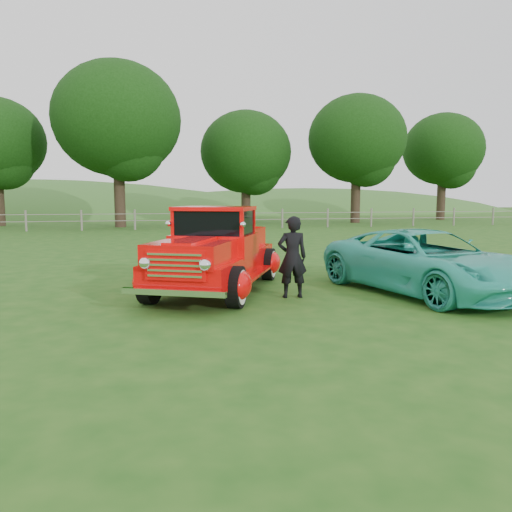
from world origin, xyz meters
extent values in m
plane|color=#1E4E15|center=(0.00, 0.00, 0.00)|extent=(140.00, 140.00, 0.00)
ellipsoid|color=#2F6625|center=(-18.00, 58.00, -4.95)|extent=(84.00, 60.00, 18.00)
ellipsoid|color=#2F6625|center=(20.00, 62.00, -3.85)|extent=(72.00, 52.00, 14.00)
cube|color=slate|center=(0.00, 22.00, 0.55)|extent=(48.00, 0.04, 0.04)
cube|color=slate|center=(0.00, 22.00, 0.95)|extent=(48.00, 0.04, 0.04)
cylinder|color=#302118|center=(-4.00, 25.00, 2.42)|extent=(0.70, 0.70, 4.84)
ellipsoid|color=black|center=(-4.00, 25.00, 6.82)|extent=(8.00, 8.00, 7.20)
cylinder|color=#302118|center=(5.00, 29.00, 1.87)|extent=(0.70, 0.70, 3.74)
ellipsoid|color=black|center=(5.00, 29.00, 5.27)|extent=(6.80, 6.80, 6.12)
cylinder|color=#302118|center=(13.00, 27.00, 2.20)|extent=(0.70, 0.70, 4.40)
ellipsoid|color=black|center=(13.00, 27.00, 6.20)|extent=(7.20, 7.20, 6.48)
cylinder|color=#302118|center=(22.00, 30.00, 2.09)|extent=(0.70, 0.70, 4.18)
ellipsoid|color=black|center=(22.00, 30.00, 5.89)|extent=(6.60, 6.60, 5.94)
cylinder|color=black|center=(-2.10, 1.02, 0.38)|extent=(0.53, 0.79, 0.76)
cylinder|color=black|center=(-0.58, 0.34, 0.38)|extent=(0.53, 0.79, 0.76)
cylinder|color=black|center=(-0.84, 3.85, 0.38)|extent=(0.53, 0.79, 0.76)
cylinder|color=black|center=(0.68, 3.17, 0.38)|extent=(0.53, 0.79, 0.76)
cube|color=red|center=(-0.71, 2.10, 0.58)|extent=(3.30, 4.84, 0.44)
ellipsoid|color=red|center=(-2.16, 1.05, 0.42)|extent=(0.68, 0.85, 0.54)
ellipsoid|color=red|center=(-0.52, 0.31, 0.42)|extent=(0.68, 0.85, 0.54)
ellipsoid|color=red|center=(-0.90, 3.88, 0.42)|extent=(0.68, 0.85, 0.54)
ellipsoid|color=red|center=(0.74, 3.14, 0.42)|extent=(0.68, 0.85, 0.54)
cube|color=red|center=(-1.34, 0.68, 0.97)|extent=(1.87, 2.00, 0.42)
cube|color=red|center=(-0.75, 2.01, 0.99)|extent=(2.01, 1.88, 0.44)
cube|color=black|center=(-0.75, 2.01, 1.46)|extent=(1.78, 1.61, 0.50)
cube|color=red|center=(-0.75, 2.01, 1.74)|extent=(1.89, 1.73, 0.08)
cube|color=red|center=(-0.16, 3.33, 0.95)|extent=(1.87, 2.26, 0.45)
cube|color=white|center=(-1.67, -0.06, 0.85)|extent=(1.01, 0.53, 0.50)
cube|color=white|center=(-1.71, -0.15, 0.42)|extent=(1.69, 0.83, 0.10)
cube|color=white|center=(0.28, 4.31, 0.42)|extent=(1.60, 0.79, 0.10)
imported|color=#2EBAA4|center=(3.45, 0.89, 0.65)|extent=(3.26, 5.10, 1.31)
imported|color=black|center=(0.65, 1.04, 0.80)|extent=(0.61, 0.42, 1.61)
camera|label=1|loc=(-2.03, -8.31, 1.99)|focal=35.00mm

